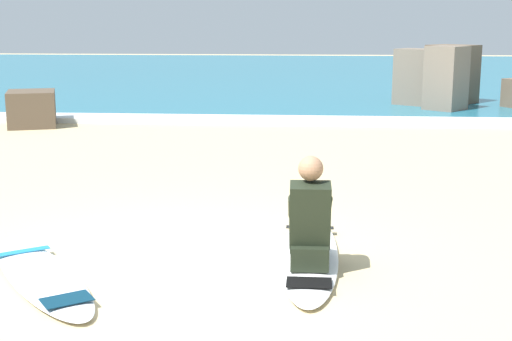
{
  "coord_description": "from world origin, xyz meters",
  "views": [
    {
      "loc": [
        1.2,
        -5.93,
        2.12
      ],
      "look_at": [
        0.59,
        1.48,
        0.55
      ],
      "focal_mm": 50.05,
      "sensor_mm": 36.0,
      "label": 1
    }
  ],
  "objects_px": {
    "surfboard_spare_near": "(42,276)",
    "shoreline_rock": "(32,109)",
    "surfer_seated": "(310,222)",
    "surfboard_main": "(310,254)"
  },
  "relations": [
    {
      "from": "surfer_seated",
      "to": "surfboard_spare_near",
      "type": "height_order",
      "value": "surfer_seated"
    },
    {
      "from": "surfer_seated",
      "to": "shoreline_rock",
      "type": "height_order",
      "value": "surfer_seated"
    },
    {
      "from": "surfer_seated",
      "to": "shoreline_rock",
      "type": "bearing_deg",
      "value": 124.94
    },
    {
      "from": "surfboard_spare_near",
      "to": "shoreline_rock",
      "type": "height_order",
      "value": "shoreline_rock"
    },
    {
      "from": "surfboard_main",
      "to": "surfer_seated",
      "type": "xyz_separation_m",
      "value": [
        -0.0,
        -0.36,
        0.4
      ]
    },
    {
      "from": "surfboard_main",
      "to": "surfboard_spare_near",
      "type": "relative_size",
      "value": 1.23
    },
    {
      "from": "surfboard_spare_near",
      "to": "surfboard_main",
      "type": "bearing_deg",
      "value": 18.72
    },
    {
      "from": "surfer_seated",
      "to": "shoreline_rock",
      "type": "relative_size",
      "value": 0.87
    },
    {
      "from": "surfboard_spare_near",
      "to": "surfer_seated",
      "type": "bearing_deg",
      "value": 10.03
    },
    {
      "from": "surfer_seated",
      "to": "surfboard_main",
      "type": "bearing_deg",
      "value": 89.81
    }
  ]
}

